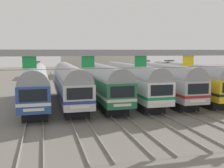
{
  "coord_description": "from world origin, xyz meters",
  "views": [
    {
      "loc": [
        -8.9,
        -31.77,
        6.37
      ],
      "look_at": [
        -0.16,
        1.6,
        2.09
      ],
      "focal_mm": 42.55,
      "sensor_mm": 36.0,
      "label": 1
    }
  ],
  "objects_px": {
    "commuter_train_blue": "(36,83)",
    "catenary_gantry": "(165,65)",
    "commuter_train_white": "(131,80)",
    "commuter_train_yellow": "(186,79)",
    "commuter_train_stainless": "(159,79)",
    "commuter_train_green": "(101,81)",
    "commuter_train_silver": "(70,82)"
  },
  "relations": [
    {
      "from": "commuter_train_blue",
      "to": "catenary_gantry",
      "type": "height_order",
      "value": "catenary_gantry"
    },
    {
      "from": "commuter_train_blue",
      "to": "commuter_train_green",
      "type": "bearing_deg",
      "value": -0.03
    },
    {
      "from": "commuter_train_blue",
      "to": "commuter_train_green",
      "type": "height_order",
      "value": "commuter_train_blue"
    },
    {
      "from": "commuter_train_green",
      "to": "commuter_train_yellow",
      "type": "bearing_deg",
      "value": 0.02
    },
    {
      "from": "commuter_train_silver",
      "to": "commuter_train_white",
      "type": "relative_size",
      "value": 1.0
    },
    {
      "from": "commuter_train_green",
      "to": "commuter_train_stainless",
      "type": "relative_size",
      "value": 1.0
    },
    {
      "from": "commuter_train_white",
      "to": "commuter_train_stainless",
      "type": "xyz_separation_m",
      "value": [
        3.89,
        0.0,
        0.0
      ]
    },
    {
      "from": "commuter_train_blue",
      "to": "commuter_train_silver",
      "type": "relative_size",
      "value": 1.0
    },
    {
      "from": "commuter_train_blue",
      "to": "commuter_train_green",
      "type": "xyz_separation_m",
      "value": [
        7.78,
        -0.0,
        -0.0
      ]
    },
    {
      "from": "commuter_train_yellow",
      "to": "catenary_gantry",
      "type": "bearing_deg",
      "value": -125.79
    },
    {
      "from": "commuter_train_green",
      "to": "commuter_train_blue",
      "type": "bearing_deg",
      "value": 179.97
    },
    {
      "from": "commuter_train_white",
      "to": "commuter_train_stainless",
      "type": "height_order",
      "value": "commuter_train_stainless"
    },
    {
      "from": "commuter_train_silver",
      "to": "commuter_train_stainless",
      "type": "xyz_separation_m",
      "value": [
        11.68,
        0.0,
        0.0
      ]
    },
    {
      "from": "commuter_train_white",
      "to": "commuter_train_yellow",
      "type": "relative_size",
      "value": 1.0
    },
    {
      "from": "commuter_train_stainless",
      "to": "catenary_gantry",
      "type": "relative_size",
      "value": 0.73
    },
    {
      "from": "commuter_train_blue",
      "to": "catenary_gantry",
      "type": "bearing_deg",
      "value": -54.21
    },
    {
      "from": "commuter_train_green",
      "to": "commuter_train_yellow",
      "type": "height_order",
      "value": "commuter_train_yellow"
    },
    {
      "from": "commuter_train_silver",
      "to": "catenary_gantry",
      "type": "distance_m",
      "value": 14.94
    },
    {
      "from": "commuter_train_yellow",
      "to": "catenary_gantry",
      "type": "relative_size",
      "value": 0.73
    },
    {
      "from": "commuter_train_yellow",
      "to": "commuter_train_green",
      "type": "bearing_deg",
      "value": -179.98
    },
    {
      "from": "commuter_train_blue",
      "to": "commuter_train_stainless",
      "type": "height_order",
      "value": "same"
    },
    {
      "from": "commuter_train_silver",
      "to": "commuter_train_blue",
      "type": "bearing_deg",
      "value": 179.94
    },
    {
      "from": "commuter_train_stainless",
      "to": "commuter_train_white",
      "type": "bearing_deg",
      "value": -179.94
    },
    {
      "from": "catenary_gantry",
      "to": "commuter_train_yellow",
      "type": "bearing_deg",
      "value": 54.21
    },
    {
      "from": "commuter_train_blue",
      "to": "commuter_train_white",
      "type": "bearing_deg",
      "value": -0.02
    },
    {
      "from": "commuter_train_green",
      "to": "catenary_gantry",
      "type": "bearing_deg",
      "value": -81.79
    },
    {
      "from": "commuter_train_silver",
      "to": "catenary_gantry",
      "type": "height_order",
      "value": "catenary_gantry"
    },
    {
      "from": "commuter_train_green",
      "to": "commuter_train_yellow",
      "type": "distance_m",
      "value": 11.68
    },
    {
      "from": "commuter_train_white",
      "to": "commuter_train_yellow",
      "type": "height_order",
      "value": "commuter_train_yellow"
    },
    {
      "from": "commuter_train_blue",
      "to": "commuter_train_yellow",
      "type": "relative_size",
      "value": 1.0
    },
    {
      "from": "commuter_train_blue",
      "to": "catenary_gantry",
      "type": "distance_m",
      "value": 16.85
    },
    {
      "from": "commuter_train_stainless",
      "to": "catenary_gantry",
      "type": "distance_m",
      "value": 14.94
    }
  ]
}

